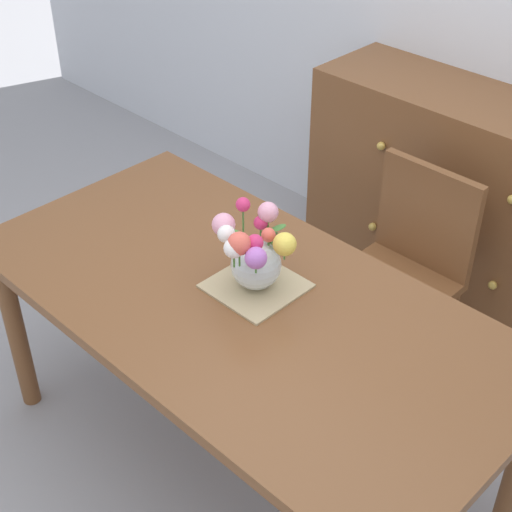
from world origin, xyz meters
TOP-DOWN VIEW (x-y plane):
  - ground_plane at (0.00, 0.00)m, footprint 12.00×12.00m
  - dining_table at (0.00, 0.00)m, footprint 1.81×0.92m
  - chair_far at (0.08, 0.80)m, footprint 0.42×0.42m
  - dresser at (0.01, 1.33)m, footprint 1.40×0.47m
  - placemat at (-0.01, 0.07)m, footprint 0.27×0.27m
  - flower_vase at (-0.01, 0.06)m, footprint 0.28×0.27m

SIDE VIEW (x-z plane):
  - ground_plane at x=0.00m, z-range 0.00..0.00m
  - dresser at x=0.01m, z-range 0.00..1.00m
  - chair_far at x=0.08m, z-range 0.07..0.97m
  - dining_table at x=0.00m, z-range 0.30..1.07m
  - placemat at x=-0.01m, z-range 0.77..0.78m
  - flower_vase at x=-0.01m, z-range 0.77..1.04m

